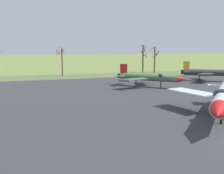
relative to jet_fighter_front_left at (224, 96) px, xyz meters
name	(u,v)px	position (x,y,z in m)	size (l,w,h in m)	color
asphalt_apron	(146,101)	(-4.01, 11.09, -2.48)	(71.05, 59.33, 0.05)	#333335
grass_verge_strip	(90,76)	(-4.01, 46.75, -2.47)	(131.05, 12.00, 0.06)	#536537
jet_fighter_front_left	(224,96)	(0.00, 0.00, 0.00)	(14.36, 14.41, 5.42)	silver
jet_fighter_front_right	(214,73)	(20.40, 25.81, -0.40)	(13.82, 11.63, 4.61)	#33383D
jet_fighter_rear_center	(149,77)	(2.24, 22.87, -0.52)	(12.27, 12.42, 4.44)	#4C6B47
bare_tree_left_of_center	(62,60)	(-11.36, 48.28, 1.91)	(2.59, 3.28, 8.04)	brown
bare_tree_center	(143,58)	(14.89, 52.23, 2.17)	(2.53, 1.75, 8.80)	brown
bare_tree_right_of_center	(155,58)	(17.04, 48.62, 2.07)	(3.27, 2.83, 8.34)	brown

